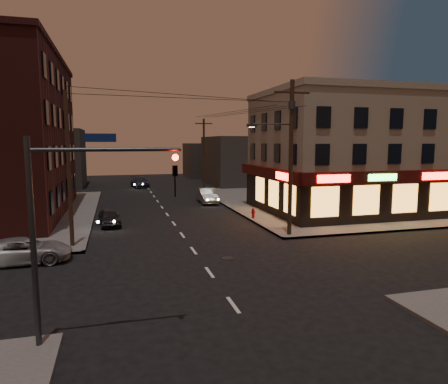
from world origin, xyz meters
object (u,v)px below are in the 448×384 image
object	(u,v)px
suv_cross	(23,251)
fire_hydrant	(253,213)
sedan_near	(109,218)
sedan_mid	(207,196)
sedan_far	(140,182)

from	to	relation	value
suv_cross	fire_hydrant	bearing A→B (deg)	-65.33
sedan_near	sedan_mid	xyz separation A→B (m)	(9.58, 9.13, 0.14)
sedan_near	sedan_mid	bearing A→B (deg)	37.04
sedan_mid	suv_cross	bearing A→B (deg)	-126.21
sedan_mid	fire_hydrant	world-z (taller)	sedan_mid
suv_cross	sedan_far	world-z (taller)	sedan_far
sedan_far	fire_hydrant	world-z (taller)	sedan_far
sedan_far	fire_hydrant	size ratio (longest dim) A/B	6.07
sedan_near	sedan_far	distance (m)	25.82
sedan_near	fire_hydrant	world-z (taller)	sedan_near
sedan_far	fire_hydrant	distance (m)	27.23
sedan_near	sedan_mid	distance (m)	13.23
sedan_far	suv_cross	bearing A→B (deg)	-110.46
sedan_near	sedan_far	xyz separation A→B (m)	(3.77, 25.54, 0.09)
fire_hydrant	sedan_mid	bearing A→B (deg)	99.19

